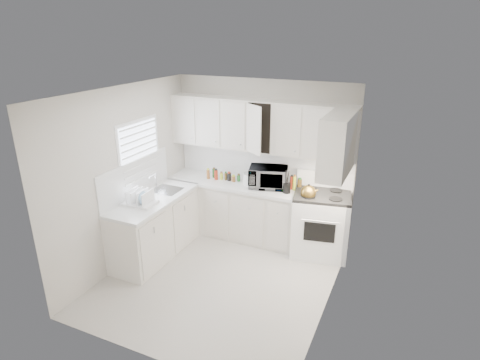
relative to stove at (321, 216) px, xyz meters
The scene contains 35 objects.
floor 1.80m from the stove, 130.67° to the right, with size 3.20×3.20×0.00m, color #BAB4AB.
ceiling 2.58m from the stove, 130.67° to the right, with size 3.20×3.20×0.00m, color white.
wall_back 1.32m from the stove, 163.53° to the left, with size 3.00×3.00×0.00m, color beige.
wall_front 3.15m from the stove, 110.87° to the right, with size 3.00×3.00×0.00m, color beige.
wall_left 2.97m from the stove, 153.83° to the right, with size 3.20×3.20×0.00m, color beige.
wall_right 1.49m from the stove, 72.44° to the right, with size 3.20×3.20×0.00m, color beige.
window_blinds 2.88m from the stove, 160.23° to the right, with size 0.06×0.96×1.06m, color white, non-canonical shape.
lower_cabinets_back 1.50m from the stove, behind, with size 2.22×0.60×0.90m, color beige, non-canonical shape.
lower_cabinets_left 2.54m from the stove, 154.89° to the right, with size 0.60×1.60×0.90m, color beige, non-canonical shape.
countertop_back 1.51m from the stove, behind, with size 2.24×0.64×0.05m, color silver.
countertop_left 2.54m from the stove, 154.80° to the right, with size 0.64×1.62×0.05m, color silver.
backsplash_back 1.28m from the stove, 164.01° to the left, with size 2.98×0.02×0.55m, color silver.
backsplash_left 2.86m from the stove, 157.41° to the right, with size 0.02×1.60×0.55m, color silver.
upper_cabinets_back 1.40m from the stove, behind, with size 3.00×0.33×0.80m, color beige, non-canonical shape.
upper_cabinets_right 1.00m from the stove, 62.36° to the right, with size 0.33×0.90×0.80m, color beige, non-canonical shape.
sink 2.44m from the stove, 162.38° to the right, with size 0.42×0.38×0.30m, color gray, non-canonical shape.
stove is the anchor object (origin of this frame).
tea_kettle 0.49m from the stove, 138.37° to the right, with size 0.28×0.24×0.26m, color olive, non-canonical shape.
frying_pan 0.40m from the stove, 41.63° to the left, with size 0.24×0.40×0.04m, color black, non-canonical shape.
microwave 1.03m from the stove, behind, with size 0.60×0.33×0.40m, color gray.
rice_cooker 1.27m from the stove, behind, with size 0.22×0.22×0.22m, color white, non-canonical shape.
paper_towel 1.16m from the stove, 168.44° to the left, with size 0.12×0.12×0.27m, color white.
utensil_crock 0.74m from the stove, behind, with size 0.12×0.12×0.37m, color black, non-canonical shape.
dish_rack 2.72m from the stove, 150.32° to the right, with size 0.45×0.34×0.25m, color white, non-canonical shape.
spice_left_0 1.99m from the stove, behind, with size 0.06×0.06×0.13m, color #975A29.
spice_left_1 1.91m from the stove, behind, with size 0.06×0.06×0.13m, color #216524.
spice_left_2 1.84m from the stove, behind, with size 0.06×0.06×0.13m, color #AE2D17.
spice_left_3 1.76m from the stove, behind, with size 0.06×0.06×0.13m, color #CDDC33.
spice_left_4 1.69m from the stove, behind, with size 0.06×0.06×0.13m, color #523B17.
spice_left_5 1.62m from the stove, behind, with size 0.06×0.06×0.13m, color black.
spice_left_6 1.55m from the stove, behind, with size 0.06×0.06×0.13m, color #975A29.
spice_left_7 1.47m from the stove, behind, with size 0.06×0.06×0.13m, color #216524.
sauce_right_0 0.68m from the stove, 160.37° to the left, with size 0.06×0.06×0.19m, color #AE2D17.
sauce_right_1 0.63m from the stove, 164.94° to the left, with size 0.06×0.06×0.19m, color #CDDC33.
sauce_right_2 0.60m from the stove, 155.62° to the left, with size 0.06×0.06×0.19m, color #523B17.
Camera 1 is at (2.24, -4.26, 3.30)m, focal length 29.98 mm.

